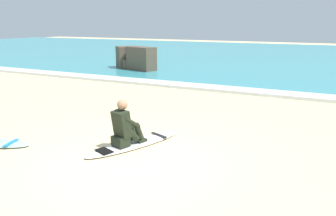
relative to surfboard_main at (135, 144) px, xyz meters
name	(u,v)px	position (x,y,z in m)	size (l,w,h in m)	color
ground_plane	(129,161)	(0.34, -0.76, -0.04)	(80.00, 80.00, 0.00)	beige
sea	(290,57)	(0.34, 20.19, 0.01)	(80.00, 28.00, 0.10)	teal
breaking_foam	(237,90)	(0.34, 6.49, 0.02)	(80.00, 0.90, 0.11)	white
surfboard_main	(135,144)	(0.00, 0.00, 0.00)	(1.32, 2.39, 0.08)	white
surfer_seated	(125,127)	(-0.09, -0.22, 0.40)	(0.53, 0.77, 0.95)	black
rock_outcrop_distant	(134,60)	(-6.07, 9.63, 0.52)	(2.73, 1.95, 1.27)	brown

